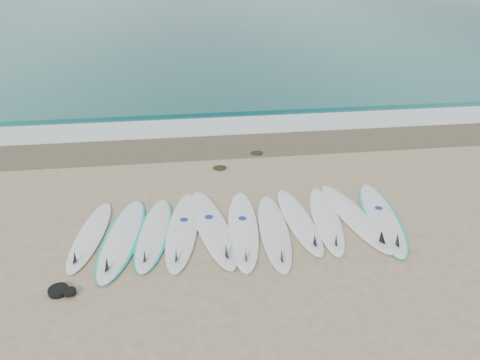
{
  "coord_description": "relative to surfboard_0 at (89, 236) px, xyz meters",
  "views": [
    {
      "loc": [
        -0.99,
        -7.52,
        5.02
      ],
      "look_at": [
        0.13,
        1.27,
        0.4
      ],
      "focal_mm": 35.0,
      "sensor_mm": 36.0,
      "label": 1
    }
  ],
  "objects": [
    {
      "name": "ground",
      "position": [
        2.87,
        -0.02,
        -0.05
      ],
      "size": [
        120.0,
        120.0,
        0.0
      ],
      "primitive_type": "plane",
      "color": "tan"
    },
    {
      "name": "ocean",
      "position": [
        2.87,
        32.48,
        -0.04
      ],
      "size": [
        120.0,
        55.0,
        0.03
      ],
      "primitive_type": "cube",
      "color": "#1C5F5F",
      "rests_on": "ground"
    },
    {
      "name": "wet_sand_band",
      "position": [
        2.87,
        4.08,
        -0.05
      ],
      "size": [
        120.0,
        1.8,
        0.01
      ],
      "primitive_type": "cube",
      "color": "brown",
      "rests_on": "ground"
    },
    {
      "name": "foam_band",
      "position": [
        2.87,
        5.48,
        -0.03
      ],
      "size": [
        120.0,
        1.4,
        0.04
      ],
      "primitive_type": "cube",
      "color": "silver",
      "rests_on": "ground"
    },
    {
      "name": "wave_crest",
      "position": [
        2.87,
        6.98,
        -0.0
      ],
      "size": [
        120.0,
        1.0,
        0.1
      ],
      "primitive_type": "cube",
      "color": "#1C5F5F",
      "rests_on": "ground"
    },
    {
      "name": "surfboard_0",
      "position": [
        0.0,
        0.0,
        0.0
      ],
      "size": [
        0.81,
        2.42,
        0.3
      ],
      "rotation": [
        0.0,
        0.0,
        -0.13
      ],
      "color": "white",
      "rests_on": "ground"
    },
    {
      "name": "surfboard_1",
      "position": [
        0.6,
        -0.14,
        -0.0
      ],
      "size": [
        1.05,
        2.83,
        0.35
      ],
      "rotation": [
        0.0,
        0.0,
        -0.14
      ],
      "color": "white",
      "rests_on": "ground"
    },
    {
      "name": "surfboard_2",
      "position": [
        1.18,
        -0.04,
        -0.01
      ],
      "size": [
        0.92,
        2.57,
        0.32
      ],
      "rotation": [
        0.0,
        0.0,
        -0.13
      ],
      "color": "white",
      "rests_on": "ground"
    },
    {
      "name": "surfboard_3",
      "position": [
        1.72,
        -0.05,
        0.01
      ],
      "size": [
        0.9,
        2.79,
        0.35
      ],
      "rotation": [
        0.0,
        0.0,
        -0.12
      ],
      "color": "white",
      "rests_on": "ground"
    },
    {
      "name": "surfboard_4",
      "position": [
        2.32,
        -0.03,
        0.01
      ],
      "size": [
        1.05,
        2.93,
        0.37
      ],
      "rotation": [
        0.0,
        0.0,
        0.16
      ],
      "color": "white",
      "rests_on": "ground"
    },
    {
      "name": "surfboard_5",
      "position": [
        2.88,
        -0.15,
        0.01
      ],
      "size": [
        0.82,
        2.84,
        0.36
      ],
      "rotation": [
        0.0,
        0.0,
        -0.09
      ],
      "color": "white",
      "rests_on": "ground"
    },
    {
      "name": "surfboard_6",
      "position": [
        3.46,
        -0.3,
        0.01
      ],
      "size": [
        0.71,
        2.69,
        0.34
      ],
      "rotation": [
        0.0,
        0.0,
        -0.06
      ],
      "color": "white",
      "rests_on": "ground"
    },
    {
      "name": "surfboard_7",
      "position": [
        4.03,
        0.01,
        0.0
      ],
      "size": [
        0.7,
        2.53,
        0.32
      ],
      "rotation": [
        0.0,
        0.0,
        0.07
      ],
      "color": "white",
      "rests_on": "ground"
    },
    {
      "name": "surfboard_8",
      "position": [
        4.56,
        -0.02,
        0.0
      ],
      "size": [
        0.8,
        2.57,
        0.32
      ],
      "rotation": [
        0.0,
        0.0,
        -0.11
      ],
      "color": "white",
      "rests_on": "ground"
    },
    {
      "name": "surfboard_9",
      "position": [
        5.17,
        -0.01,
        0.01
      ],
      "size": [
        1.0,
        2.76,
        0.35
      ],
      "rotation": [
        0.0,
        0.0,
        0.16
      ],
      "color": "white",
      "rests_on": "ground"
    },
    {
      "name": "surfboard_10",
      "position": [
        5.69,
        -0.07,
        0.0
      ],
      "size": [
        1.05,
        2.86,
        0.36
      ],
      "rotation": [
        0.0,
        0.0,
        -0.14
      ],
      "color": "white",
      "rests_on": "ground"
    },
    {
      "name": "seaweed_near",
      "position": [
        2.68,
        2.66,
        -0.02
      ],
      "size": [
        0.33,
        0.26,
        0.06
      ],
      "primitive_type": "ellipsoid",
      "color": "black",
      "rests_on": "ground"
    },
    {
      "name": "seaweed_far",
      "position": [
        3.71,
        3.41,
        -0.02
      ],
      "size": [
        0.33,
        0.26,
        0.06
      ],
      "primitive_type": "ellipsoid",
      "color": "black",
      "rests_on": "ground"
    },
    {
      "name": "leash_coil",
      "position": [
        -0.21,
        -1.49,
        -0.0
      ],
      "size": [
        0.46,
        0.36,
        0.11
      ],
      "color": "black",
      "rests_on": "ground"
    }
  ]
}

